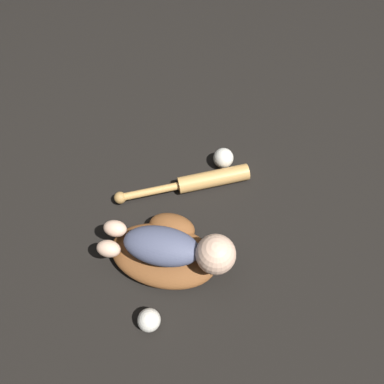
{
  "coord_description": "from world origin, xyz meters",
  "views": [
    {
      "loc": [
        0.23,
        -0.27,
        1.13
      ],
      "look_at": [
        -0.05,
        0.25,
        0.07
      ],
      "focal_mm": 35.0,
      "sensor_mm": 36.0,
      "label": 1
    }
  ],
  "objects": [
    {
      "name": "ground_plane",
      "position": [
        0.0,
        0.0,
        0.0
      ],
      "size": [
        6.0,
        6.0,
        0.0
      ],
      "primitive_type": "plane",
      "color": "black"
    },
    {
      "name": "baby_figure",
      "position": [
        0.02,
        0.04,
        0.12
      ],
      "size": [
        0.4,
        0.21,
        0.11
      ],
      "color": "#4C516B",
      "rests_on": "baseball_glove"
    },
    {
      "name": "baseball_bat",
      "position": [
        -0.05,
        0.32,
        0.03
      ],
      "size": [
        0.37,
        0.34,
        0.06
      ],
      "color": "tan",
      "rests_on": "ground"
    },
    {
      "name": "baseball_glove",
      "position": [
        -0.03,
        0.05,
        0.04
      ],
      "size": [
        0.37,
        0.29,
        0.08
      ],
      "color": "brown",
      "rests_on": "ground"
    },
    {
      "name": "baseball_spare",
      "position": [
        0.03,
        -0.15,
        0.03
      ],
      "size": [
        0.07,
        0.07,
        0.07
      ],
      "color": "silver",
      "rests_on": "ground"
    },
    {
      "name": "baseball",
      "position": [
        -0.02,
        0.44,
        0.04
      ],
      "size": [
        0.07,
        0.07,
        0.07
      ],
      "color": "silver",
      "rests_on": "ground"
    }
  ]
}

